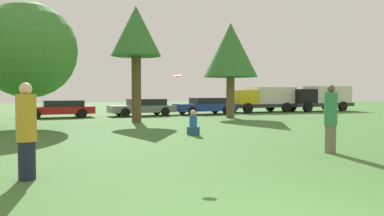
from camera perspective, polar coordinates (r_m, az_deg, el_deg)
The scene contains 12 objects.
person_thrower at distance 7.56m, azimuth -23.95°, elevation -3.24°, with size 0.36×0.36×1.80m.
person_catcher at distance 10.65m, azimuth 20.40°, elevation -1.54°, with size 0.34×0.34×1.83m.
frisbee at distance 8.28m, azimuth -2.22°, elevation 4.91°, with size 0.22×0.22×0.07m.
bystander_sitting at distance 14.27m, azimuth 0.19°, elevation -2.51°, with size 0.39×0.33×0.97m.
tree_1 at distance 19.17m, azimuth -23.70°, elevation 8.05°, with size 4.46×4.46×5.83m.
tree_2 at distance 20.87m, azimuth -8.54°, elevation 11.17°, with size 2.72×2.72×6.33m.
tree_3 at distance 24.14m, azimuth 5.91°, elevation 8.69°, with size 3.43×3.43×6.05m.
parked_car_red at distance 25.65m, azimuth -19.56°, elevation -0.07°, with size 4.46×1.91×1.12m.
parked_car_grey at distance 26.35m, azimuth -7.45°, elevation 0.17°, with size 4.57×1.94×1.18m.
parked_car_blue at distance 28.00m, azimuth 2.06°, elevation 0.37°, with size 4.56×1.98×1.23m.
delivery_truck_yellow at distance 31.69m, azimuth 10.71°, elevation 1.48°, with size 6.08×2.48×2.08m.
delivery_truck_black at distance 34.71m, azimuth 18.94°, elevation 1.57°, with size 6.40×2.28×2.19m.
Camera 1 is at (-3.09, -3.36, 1.62)m, focal length 34.94 mm.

